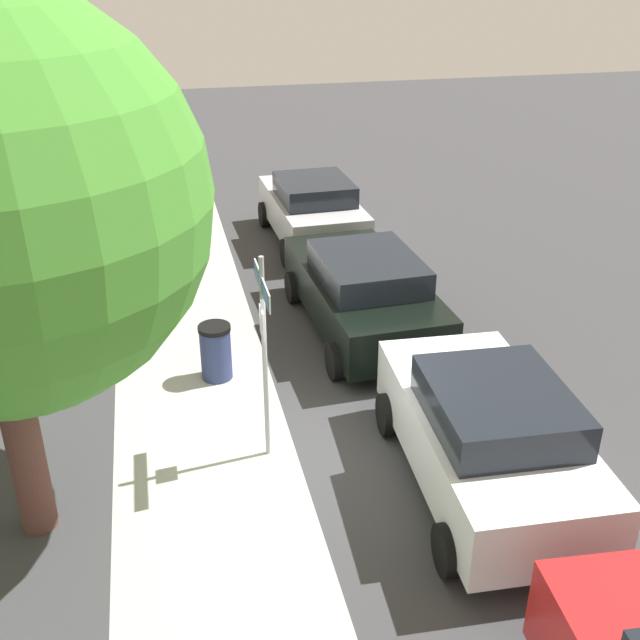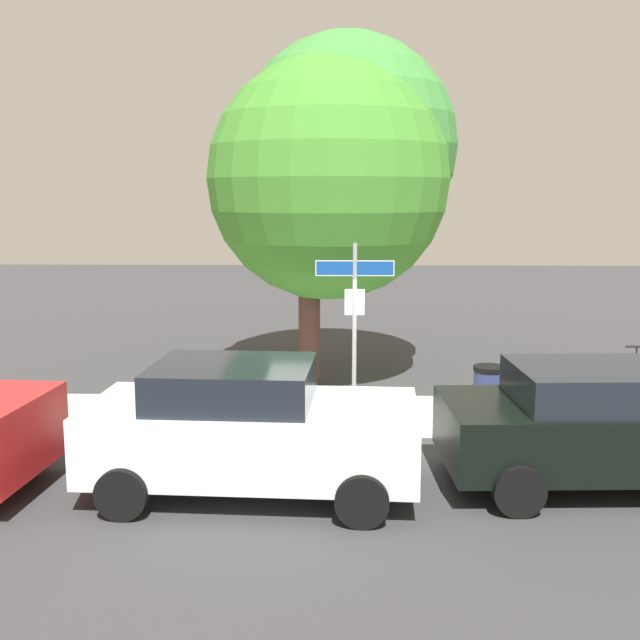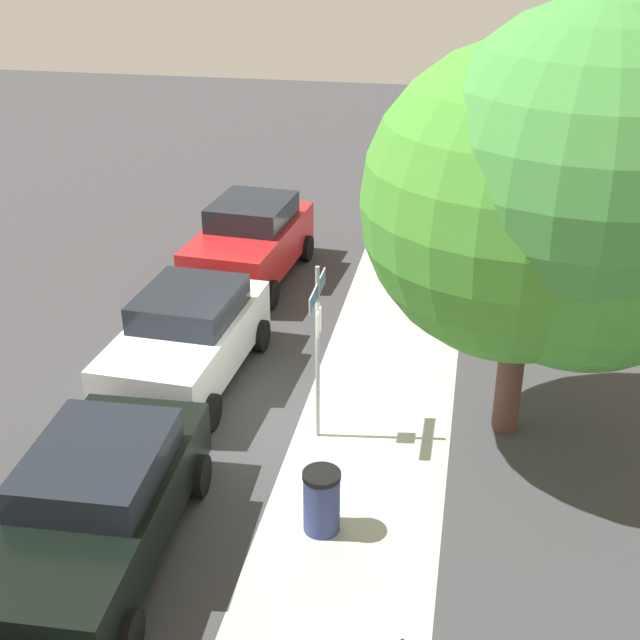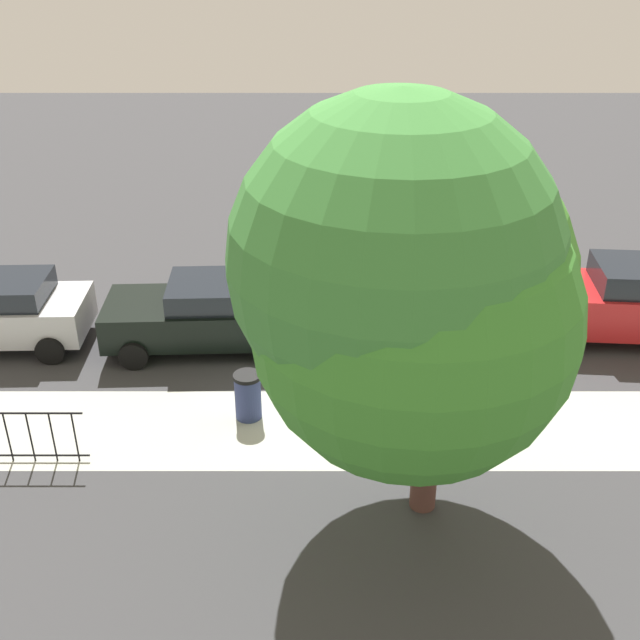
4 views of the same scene
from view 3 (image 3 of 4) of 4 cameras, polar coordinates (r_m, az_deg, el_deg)
ground_plane at (r=14.55m, az=-1.59°, el=-7.26°), size 60.00×60.00×0.00m
sidewalk_strip at (r=12.78m, az=2.31°, el=-12.77°), size 24.00×2.60×0.00m
street_sign at (r=13.29m, az=-0.16°, el=-0.39°), size 1.26×0.07×3.08m
shade_tree at (r=12.61m, az=15.88°, el=8.24°), size 4.96×5.59×7.06m
car_red at (r=19.88m, az=-4.72°, el=5.36°), size 4.30×2.41×1.85m
car_white at (r=15.71m, az=-8.94°, el=-1.14°), size 4.31×2.32×1.71m
car_black at (r=11.92m, az=-14.89°, el=-12.02°), size 4.66×2.31×1.63m
trash_bin at (r=12.16m, az=0.11°, el=-12.12°), size 0.55×0.55×0.98m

